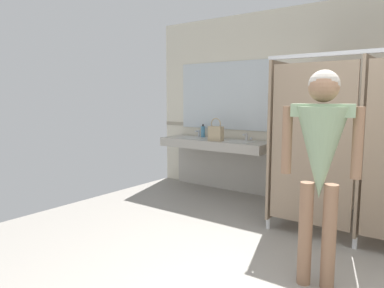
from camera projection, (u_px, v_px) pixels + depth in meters
The scene contains 6 objects.
vanity_counter at pixel (218, 153), 5.84m from camera, with size 1.85×0.58×0.97m.
mirror_panel at pixel (225, 96), 5.89m from camera, with size 1.75×0.02×1.10m, color silver.
bathroom_stalls at pixel (370, 143), 3.84m from camera, with size 1.95×1.39×1.97m.
person_standing at pixel (321, 151), 2.77m from camera, with size 0.59×0.48×1.73m.
handbag at pixel (216, 133), 5.55m from camera, with size 0.23×0.10×0.36m.
soap_dispenser at pixel (203, 132), 6.08m from camera, with size 0.07×0.07×0.22m.
Camera 1 is at (0.59, -2.21, 1.51)m, focal length 33.46 mm.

